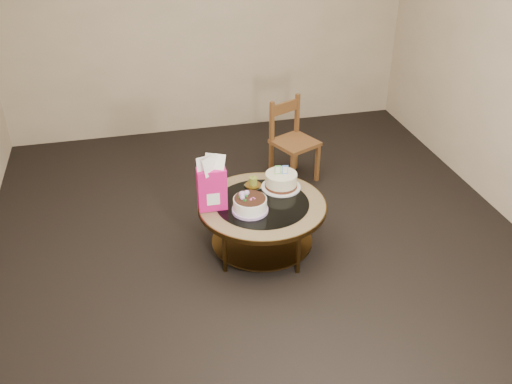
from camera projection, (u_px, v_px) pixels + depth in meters
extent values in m
plane|color=black|center=(262.00, 250.00, 4.72)|extent=(5.00, 5.00, 0.00)
cube|color=beige|center=(206.00, 16.00, 6.13)|extent=(4.50, 0.02, 2.60)
cube|color=beige|center=(440.00, 371.00, 1.97)|extent=(4.50, 0.02, 2.60)
cylinder|color=#513817|center=(296.00, 210.00, 4.85)|extent=(0.04, 0.04, 0.42)
cylinder|color=#513817|center=(230.00, 209.00, 4.86)|extent=(0.04, 0.04, 0.42)
cylinder|color=#513817|center=(225.00, 249.00, 4.37)|extent=(0.04, 0.04, 0.42)
cylinder|color=#513817|center=(298.00, 250.00, 4.36)|extent=(0.04, 0.04, 0.42)
cylinder|color=#513817|center=(262.00, 240.00, 4.67)|extent=(0.82, 0.82, 0.02)
cylinder|color=#513817|center=(262.00, 206.00, 4.50)|extent=(1.02, 1.02, 0.04)
cylinder|color=#957A52|center=(262.00, 204.00, 4.49)|extent=(1.00, 1.00, 0.01)
cylinder|color=black|center=(262.00, 203.00, 4.48)|extent=(0.74, 0.74, 0.01)
cylinder|color=#B495D3|center=(250.00, 210.00, 4.37)|extent=(0.28, 0.28, 0.02)
cylinder|color=white|center=(250.00, 205.00, 4.35)|extent=(0.26, 0.26, 0.11)
cylinder|color=black|center=(250.00, 198.00, 4.32)|extent=(0.24, 0.24, 0.01)
sphere|color=#B495D3|center=(242.00, 194.00, 4.33)|extent=(0.05, 0.05, 0.05)
sphere|color=#B495D3|center=(247.00, 193.00, 4.35)|extent=(0.04, 0.04, 0.04)
sphere|color=#B495D3|center=(242.00, 198.00, 4.30)|extent=(0.04, 0.04, 0.04)
cone|color=#207B27|center=(247.00, 196.00, 4.33)|extent=(0.03, 0.04, 0.02)
cone|color=#207B27|center=(239.00, 197.00, 4.32)|extent=(0.04, 0.04, 0.02)
cone|color=#207B27|center=(248.00, 193.00, 4.37)|extent=(0.04, 0.03, 0.02)
cone|color=#207B27|center=(246.00, 200.00, 4.28)|extent=(0.04, 0.04, 0.02)
cylinder|color=white|center=(281.00, 187.00, 4.68)|extent=(0.32, 0.32, 0.01)
cylinder|color=#492315|center=(281.00, 185.00, 4.67)|extent=(0.27, 0.27, 0.02)
cylinder|color=beige|center=(281.00, 179.00, 4.64)|extent=(0.26, 0.26, 0.10)
cube|color=#52C15A|center=(278.00, 170.00, 4.59)|extent=(0.05, 0.02, 0.07)
cube|color=white|center=(278.00, 170.00, 4.59)|extent=(0.04, 0.02, 0.06)
cube|color=#4587EB|center=(285.00, 170.00, 4.60)|extent=(0.05, 0.02, 0.07)
cube|color=white|center=(285.00, 170.00, 4.60)|extent=(0.04, 0.02, 0.06)
cube|color=#E11569|center=(212.00, 189.00, 4.34)|extent=(0.22, 0.12, 0.34)
cube|color=white|center=(212.00, 195.00, 4.37)|extent=(0.10, 0.13, 0.10)
cube|color=#D7B658|center=(253.00, 186.00, 4.69)|extent=(0.14, 0.14, 0.01)
cylinder|color=gold|center=(253.00, 185.00, 4.68)|extent=(0.13, 0.13, 0.01)
cylinder|color=olive|center=(253.00, 181.00, 4.66)|extent=(0.07, 0.07, 0.07)
cylinder|color=black|center=(253.00, 177.00, 4.64)|extent=(0.00, 0.00, 0.01)
cube|color=brown|center=(295.00, 143.00, 5.52)|extent=(0.50, 0.50, 0.04)
cube|color=brown|center=(293.00, 172.00, 5.43)|extent=(0.05, 0.05, 0.40)
cube|color=brown|center=(317.00, 162.00, 5.60)|extent=(0.05, 0.05, 0.40)
cube|color=brown|center=(271.00, 160.00, 5.65)|extent=(0.05, 0.05, 0.40)
cube|color=brown|center=(296.00, 151.00, 5.82)|extent=(0.05, 0.05, 0.40)
cube|color=brown|center=(272.00, 122.00, 5.44)|extent=(0.05, 0.05, 0.41)
cube|color=brown|center=(297.00, 114.00, 5.61)|extent=(0.05, 0.05, 0.41)
cube|color=brown|center=(285.00, 108.00, 5.47)|extent=(0.30, 0.16, 0.11)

